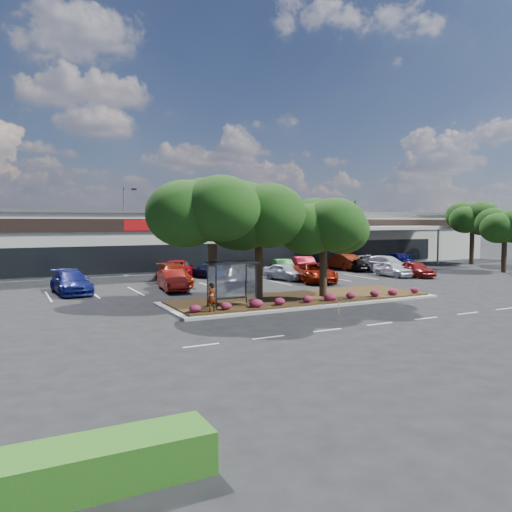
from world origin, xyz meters
name	(u,v)px	position (x,y,z in m)	size (l,w,h in m)	color
ground	(366,308)	(0.00, 0.00, 0.00)	(160.00, 160.00, 0.00)	black
retail_store	(182,238)	(0.06, 33.91, 3.15)	(80.40, 25.20, 6.25)	beige
landscape_island	(301,299)	(-2.00, 4.00, 0.12)	(18.00, 6.00, 0.26)	#A6A6A1
lane_markings	(277,287)	(-0.14, 10.42, 0.01)	(33.12, 20.06, 0.01)	silver
shrub_row	(320,297)	(-2.00, 1.90, 0.51)	(17.00, 0.80, 0.50)	#951F45
bus_shelter	(231,271)	(-7.50, 2.95, 2.31)	(2.75, 1.55, 2.59)	black
island_tree_west	(212,237)	(-8.00, 4.50, 4.21)	(7.20, 7.20, 7.89)	#0E350F
island_tree_mid	(259,241)	(-4.50, 5.20, 3.92)	(6.60, 6.60, 7.32)	#0E350F
island_tree_east	(323,247)	(-0.50, 3.70, 3.51)	(5.80, 5.80, 6.50)	#0E350F
hedge_south_west	(85,467)	(-18.00, -13.50, 0.45)	(5.00, 1.30, 0.90)	#1C5410
tree_east_near	(505,240)	(26.00, 10.00, 3.25)	(5.60, 5.60, 6.51)	#0E350F
tree_east_far	(472,233)	(31.00, 18.00, 3.81)	(6.40, 6.40, 7.62)	#0E350F
conifer_north_east	(355,225)	(34.00, 44.00, 4.50)	(3.96, 3.96, 9.00)	#0E350F
person_waiting	(211,297)	(-9.22, 1.70, 1.05)	(0.58, 0.38, 1.59)	#594C47
light_pole	(126,237)	(-8.78, 24.21, 3.69)	(1.43, 0.69, 8.41)	#A6A6A1
survey_stake	(339,303)	(-2.71, -1.00, 0.64)	(0.07, 0.14, 0.99)	tan
car_0	(71,282)	(-14.90, 14.29, 0.81)	(2.27, 5.58, 1.62)	navy
car_1	(173,280)	(-7.95, 12.56, 0.76)	(1.61, 4.63, 1.52)	maroon
car_2	(174,275)	(-6.94, 15.40, 0.84)	(2.34, 5.77, 1.67)	maroon
car_3	(240,277)	(-2.86, 11.55, 0.85)	(2.38, 5.86, 1.70)	#4E4F55
car_4	(314,273)	(4.34, 12.01, 0.81)	(2.70, 5.86, 1.63)	maroon
car_5	(285,272)	(2.94, 14.54, 0.73)	(1.72, 4.28, 1.46)	silver
car_6	(393,269)	(13.29, 12.20, 0.71)	(1.69, 4.19, 1.43)	silver
car_7	(387,264)	(15.15, 14.99, 0.85)	(2.39, 5.89, 1.71)	silver
car_8	(416,269)	(15.07, 11.06, 0.73)	(1.73, 4.30, 1.46)	maroon
car_10	(177,269)	(-5.09, 20.10, 0.85)	(2.81, 6.10, 1.69)	maroon
car_11	(181,269)	(-4.78, 19.98, 0.84)	(1.98, 4.92, 1.67)	#17522A
car_12	(207,270)	(-2.43, 19.46, 0.66)	(1.85, 4.55, 1.32)	navy
car_13	(302,265)	(7.25, 18.52, 0.86)	(1.82, 5.23, 1.72)	maroon
car_14	(281,266)	(5.06, 18.81, 0.76)	(1.62, 4.64, 1.53)	#1E541F
car_15	(342,262)	(13.33, 20.01, 0.84)	(1.77, 5.07, 1.67)	#621C08
car_16	(356,265)	(13.43, 17.86, 0.67)	(1.57, 3.91, 1.33)	black
car_17	(394,260)	(20.57, 19.94, 0.78)	(2.20, 5.40, 1.57)	navy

